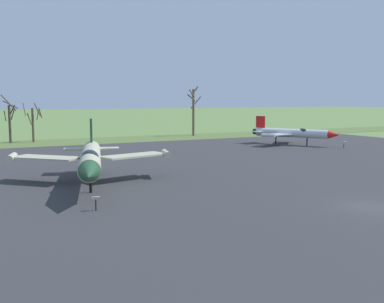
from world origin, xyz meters
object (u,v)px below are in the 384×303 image
Objects in this scene: jet_fighter_rear_center at (91,158)px; info_placard_front_left at (344,144)px; jet_fighter_front_left at (292,133)px; info_placard_rear_center at (96,202)px.

info_placard_front_left is at bearing 16.27° from jet_fighter_rear_center.
info_placard_front_left is (3.54, -7.06, -1.26)m from jet_fighter_front_left.
jet_fighter_front_left reaches higher than info_placard_rear_center.
jet_fighter_front_left reaches higher than info_placard_front_left.
jet_fighter_front_left is 0.75× the size of jet_fighter_rear_center.
jet_fighter_front_left is 46.62m from info_placard_rear_center.
info_placard_front_left is 46.08m from info_placard_rear_center.
info_placard_front_left reaches higher than info_placard_rear_center.
jet_fighter_rear_center is 8.62m from info_placard_rear_center.
info_placard_front_left is 1.01× the size of info_placard_rear_center.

